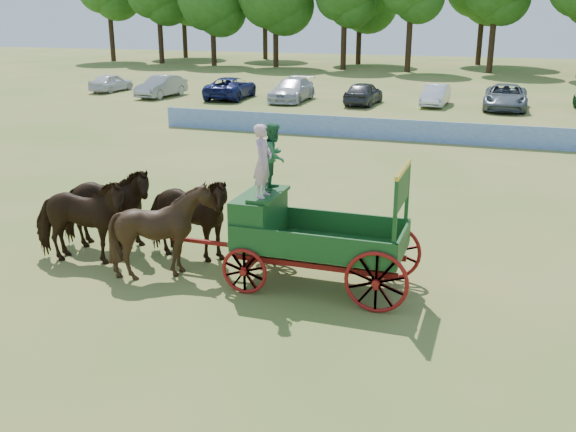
# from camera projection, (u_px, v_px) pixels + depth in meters

# --- Properties ---
(ground) EXTENTS (160.00, 160.00, 0.00)m
(ground) POSITION_uv_depth(u_px,v_px,m) (325.00, 286.00, 15.02)
(ground) COLOR olive
(ground) RESTS_ON ground
(horse_lead_left) EXTENTS (2.88, 1.69, 2.28)m
(horse_lead_left) POSITION_uv_depth(u_px,v_px,m) (80.00, 220.00, 16.02)
(horse_lead_left) COLOR black
(horse_lead_left) RESTS_ON ground
(horse_lead_right) EXTENTS (2.92, 1.86, 2.28)m
(horse_lead_right) POSITION_uv_depth(u_px,v_px,m) (105.00, 208.00, 17.01)
(horse_lead_right) COLOR black
(horse_lead_right) RESTS_ON ground
(horse_wheel_left) EXTENTS (2.36, 2.17, 2.29)m
(horse_wheel_left) POSITION_uv_depth(u_px,v_px,m) (165.00, 231.00, 15.29)
(horse_wheel_left) COLOR black
(horse_wheel_left) RESTS_ON ground
(horse_wheel_right) EXTENTS (2.78, 1.41, 2.28)m
(horse_wheel_right) POSITION_uv_depth(u_px,v_px,m) (186.00, 217.00, 16.28)
(horse_wheel_right) COLOR black
(horse_wheel_right) RESTS_ON ground
(farm_dray) EXTENTS (6.00, 2.00, 3.79)m
(farm_dray) POSITION_uv_depth(u_px,v_px,m) (290.00, 215.00, 14.74)
(farm_dray) COLOR maroon
(farm_dray) RESTS_ON ground
(sponsor_banner) EXTENTS (26.00, 0.08, 1.05)m
(sponsor_banner) POSITION_uv_depth(u_px,v_px,m) (404.00, 130.00, 31.39)
(sponsor_banner) COLOR #204FAF
(sponsor_banner) RESTS_ON ground
(parked_cars) EXTENTS (37.24, 7.43, 1.59)m
(parked_cars) POSITION_uv_depth(u_px,v_px,m) (347.00, 92.00, 44.12)
(parked_cars) COLOR silver
(parked_cars) RESTS_ON ground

